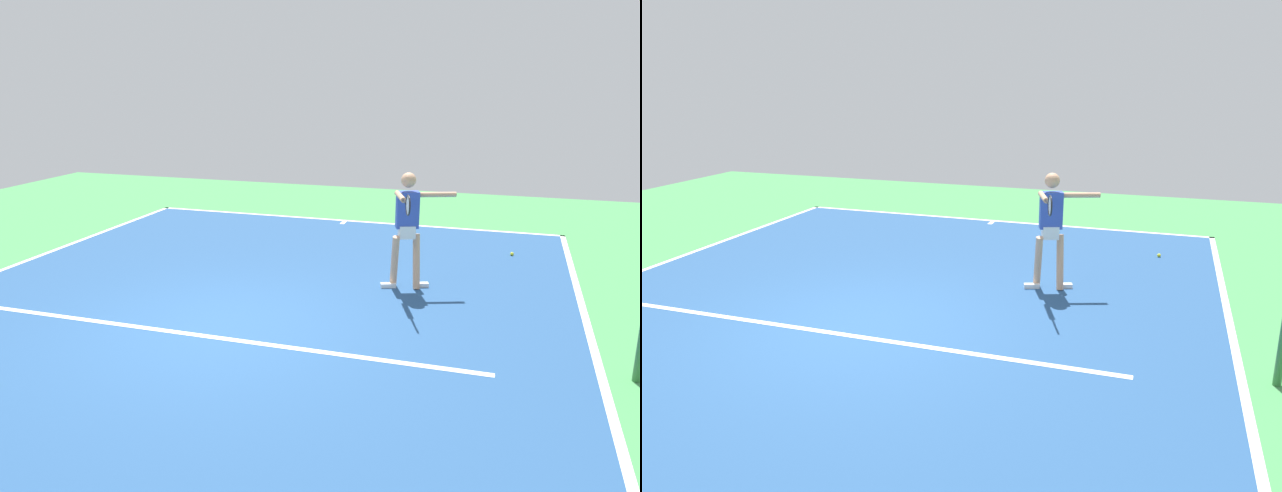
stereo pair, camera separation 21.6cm
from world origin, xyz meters
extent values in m
plane|color=#428E4C|center=(0.00, 0.00, 0.00)|extent=(21.57, 21.57, 0.00)
cube|color=navy|center=(0.00, 0.00, 0.00)|extent=(9.49, 13.07, 0.00)
cube|color=white|center=(0.00, -6.48, 0.00)|extent=(9.49, 0.10, 0.01)
cube|color=white|center=(-4.70, 0.00, 0.00)|extent=(0.10, 13.07, 0.01)
cube|color=white|center=(0.00, 0.34, 0.00)|extent=(7.12, 0.10, 0.01)
cube|color=white|center=(0.00, -6.28, 0.00)|extent=(0.10, 0.30, 0.01)
cylinder|color=tan|center=(-2.25, -2.37, 0.43)|extent=(0.20, 0.30, 0.87)
cube|color=white|center=(-2.33, -2.40, 0.04)|extent=(0.26, 0.18, 0.07)
cylinder|color=tan|center=(-1.92, -2.25, 0.43)|extent=(0.20, 0.30, 0.87)
cube|color=white|center=(-1.84, -2.22, 0.04)|extent=(0.26, 0.18, 0.07)
cube|color=white|center=(-2.09, -2.31, 0.91)|extent=(0.30, 0.27, 0.20)
cube|color=#334CB2|center=(-2.09, -2.31, 1.25)|extent=(0.38, 0.28, 0.57)
sphere|color=tan|center=(-2.09, -2.31, 1.71)|extent=(0.23, 0.23, 0.23)
cylinder|color=tan|center=(-2.51, -2.47, 1.49)|extent=(0.56, 0.27, 0.08)
cylinder|color=tan|center=(-2.02, -1.99, 1.52)|extent=(0.27, 0.56, 0.08)
cylinder|color=black|center=(-2.16, -1.62, 1.52)|extent=(0.10, 0.22, 0.03)
torus|color=black|center=(-2.24, -1.39, 1.52)|extent=(0.12, 0.28, 0.29)
cylinder|color=silver|center=(-2.24, -1.39, 1.52)|extent=(0.09, 0.24, 0.25)
sphere|color=yellow|center=(-3.70, -4.66, 0.03)|extent=(0.07, 0.07, 0.07)
camera|label=1|loc=(-3.54, 6.82, 3.24)|focal=34.31mm
camera|label=2|loc=(-3.74, 6.76, 3.24)|focal=34.31mm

